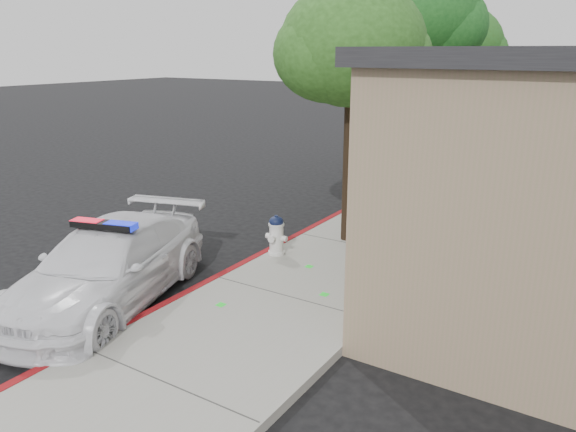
# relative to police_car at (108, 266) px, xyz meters

# --- Properties ---
(ground) EXTENTS (120.00, 120.00, 0.00)m
(ground) POSITION_rel_police_car_xyz_m (0.99, 1.58, -0.68)
(ground) COLOR black
(ground) RESTS_ON ground
(sidewalk) EXTENTS (3.20, 60.00, 0.15)m
(sidewalk) POSITION_rel_police_car_xyz_m (2.59, 4.58, -0.61)
(sidewalk) COLOR gray
(sidewalk) RESTS_ON ground
(red_curb) EXTENTS (0.14, 60.00, 0.16)m
(red_curb) POSITION_rel_police_car_xyz_m (1.05, 4.58, -0.60)
(red_curb) COLOR maroon
(red_curb) RESTS_ON ground
(police_car) EXTENTS (3.16, 5.01, 1.47)m
(police_car) POSITION_rel_police_car_xyz_m (0.00, 0.00, 0.00)
(police_car) COLOR white
(police_car) RESTS_ON ground
(fire_hydrant) EXTENTS (0.48, 0.41, 0.84)m
(fire_hydrant) POSITION_rel_police_car_xyz_m (1.34, 3.17, -0.11)
(fire_hydrant) COLOR white
(fire_hydrant) RESTS_ON sidewalk
(street_tree_near) EXTENTS (3.03, 2.96, 5.42)m
(street_tree_near) POSITION_rel_police_car_xyz_m (2.14, 4.79, 3.51)
(street_tree_near) COLOR black
(street_tree_near) RESTS_ON sidewalk
(street_tree_mid) EXTENTS (3.66, 3.40, 6.48)m
(street_tree_mid) POSITION_rel_police_car_xyz_m (1.71, 9.69, 4.36)
(street_tree_mid) COLOR black
(street_tree_mid) RESTS_ON sidewalk
(street_tree_far) EXTENTS (3.03, 2.90, 5.47)m
(street_tree_far) POSITION_rel_police_car_xyz_m (1.93, 13.04, 3.58)
(street_tree_far) COLOR black
(street_tree_far) RESTS_ON sidewalk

